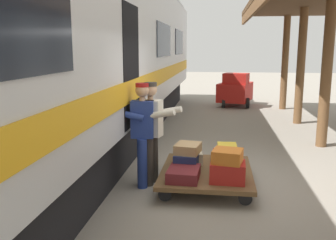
{
  "coord_description": "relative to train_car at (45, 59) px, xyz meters",
  "views": [
    {
      "loc": [
        0.27,
        6.16,
        2.25
      ],
      "look_at": [
        1.03,
        0.47,
        1.15
      ],
      "focal_mm": 40.37,
      "sensor_mm": 36.0,
      "label": 1
    }
  ],
  "objects": [
    {
      "name": "suitcase_red_plastic",
      "position": [
        -3.1,
        0.67,
        -1.64
      ],
      "size": [
        0.54,
        0.46,
        0.3
      ],
      "primitive_type": "cube",
      "rotation": [
        0.0,
        0.0,
        -0.05
      ],
      "color": "#AD231E",
      "rests_on": "luggage_cart"
    },
    {
      "name": "porter_in_overalls",
      "position": [
        -1.71,
        0.31,
        -1.14
      ],
      "size": [
        0.68,
        0.45,
        1.7
      ],
      "color": "navy",
      "rests_on": "ground_plane"
    },
    {
      "name": "suitcase_orange_carryall",
      "position": [
        -3.09,
        0.68,
        -1.39
      ],
      "size": [
        0.49,
        0.48,
        0.2
      ],
      "primitive_type": "cube",
      "rotation": [
        0.0,
        0.0,
        -0.19
      ],
      "color": "#CC6B23",
      "rests_on": "suitcase_red_plastic"
    },
    {
      "name": "suitcase_gray_aluminum",
      "position": [
        -3.1,
        0.17,
        -1.68
      ],
      "size": [
        0.47,
        0.51,
        0.21
      ],
      "primitive_type": "cube",
      "rotation": [
        0.0,
        0.0,
        0.05
      ],
      "color": "#9EA0A5",
      "rests_on": "luggage_cart"
    },
    {
      "name": "suitcase_yellow_case",
      "position": [
        -3.1,
        0.2,
        -1.46
      ],
      "size": [
        0.32,
        0.48,
        0.23
      ],
      "primitive_type": "cube",
      "rotation": [
        0.0,
        0.0,
        0.02
      ],
      "color": "gold",
      "rests_on": "suitcase_gray_aluminum"
    },
    {
      "name": "suitcase_navy_fabric",
      "position": [
        -2.44,
        0.17,
        -1.65
      ],
      "size": [
        0.39,
        0.57,
        0.28
      ],
      "primitive_type": "cube",
      "rotation": [
        0.0,
        0.0,
        -0.03
      ],
      "color": "navy",
      "rests_on": "luggage_cart"
    },
    {
      "name": "ground_plane",
      "position": [
        -3.2,
        0.0,
        -2.06
      ],
      "size": [
        60.0,
        60.0,
        0.0
      ],
      "primitive_type": "plane",
      "color": "gray"
    },
    {
      "name": "porter_by_door",
      "position": [
        -1.87,
        0.19,
        -1.14
      ],
      "size": [
        0.72,
        0.54,
        1.7
      ],
      "color": "#332D28",
      "rests_on": "ground_plane"
    },
    {
      "name": "suitcase_burgundy_valise",
      "position": [
        -3.1,
        -0.33,
        -1.7
      ],
      "size": [
        0.51,
        0.47,
        0.19
      ],
      "primitive_type": "cube",
      "rotation": [
        0.0,
        0.0,
        -0.03
      ],
      "color": "maroon",
      "rests_on": "luggage_cart"
    },
    {
      "name": "luggage_cart",
      "position": [
        -2.77,
        0.17,
        -1.83
      ],
      "size": [
        1.47,
        1.81,
        0.27
      ],
      "color": "brown",
      "rests_on": "ground_plane"
    },
    {
      "name": "suitcase_maroon_trunk",
      "position": [
        -2.44,
        0.67,
        -1.7
      ],
      "size": [
        0.49,
        0.62,
        0.17
      ],
      "primitive_type": "cube",
      "rotation": [
        0.0,
        0.0,
        -0.04
      ],
      "color": "maroon",
      "rests_on": "luggage_cart"
    },
    {
      "name": "train_car",
      "position": [
        0.0,
        0.0,
        0.0
      ],
      "size": [
        3.02,
        21.58,
        4.0
      ],
      "color": "silver",
      "rests_on": "ground_plane"
    },
    {
      "name": "suitcase_tan_vintage",
      "position": [
        -2.46,
        0.19,
        -1.43
      ],
      "size": [
        0.45,
        0.5,
        0.16
      ],
      "primitive_type": "cube",
      "rotation": [
        0.0,
        0.0,
        -0.16
      ],
      "color": "tan",
      "rests_on": "suitcase_navy_fabric"
    },
    {
      "name": "suitcase_cream_canvas",
      "position": [
        -2.44,
        -0.33,
        -1.69
      ],
      "size": [
        0.53,
        0.69,
        0.19
      ],
      "primitive_type": "cube",
      "rotation": [
        0.0,
        0.0,
        0.14
      ],
      "color": "beige",
      "rests_on": "luggage_cart"
    },
    {
      "name": "baggage_tug",
      "position": [
        -3.59,
        -8.76,
        -1.43
      ],
      "size": [
        1.5,
        1.92,
        1.3
      ],
      "color": "#B21E19",
      "rests_on": "ground_plane"
    }
  ]
}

